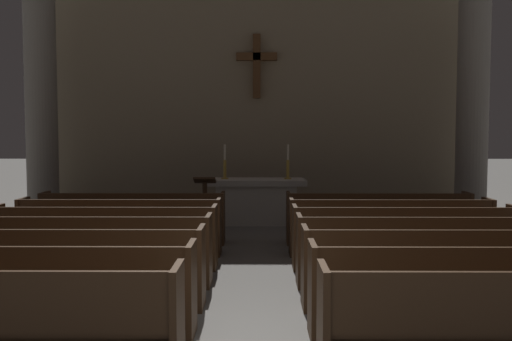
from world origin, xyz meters
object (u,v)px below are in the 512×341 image
Objects in this scene: pew_left_row_6 at (121,226)px; pew_right_row_4 at (423,251)px; pew_right_row_6 at (390,227)px; candlestick_right at (288,168)px; pew_right_row_3 at (447,268)px; altar at (256,200)px; lectern at (205,206)px; pew_left_row_5 at (105,237)px; pew_right_row_7 at (378,218)px; candlestick_left at (225,168)px; pew_left_row_2 at (26,290)px; column_left_third at (41,93)px; pew_right_row_5 at (405,237)px; pew_right_row_2 at (479,291)px; pew_left_row_7 at (134,218)px; column_right_third at (473,93)px; pew_left_row_3 at (60,267)px; pew_left_row_4 at (86,250)px.

pew_left_row_6 and pew_right_row_4 have the same top height.
pew_right_row_6 is 3.67m from candlestick_right.
pew_right_row_3 is 1.51× the size of altar.
candlestick_right is 0.66× the size of lectern.
pew_left_row_5 is 4.87m from pew_right_row_7.
candlestick_left is at bearing 64.60° from pew_left_row_6.
column_left_third reaches higher than pew_left_row_2.
altar is (4.86, -0.26, -2.40)m from column_left_third.
column_left_third reaches higher than pew_left_row_6.
pew_right_row_4 is 0.96m from pew_right_row_5.
pew_right_row_4 is 1.51× the size of altar.
pew_right_row_2 is 3.83m from pew_right_row_6.
pew_right_row_6 is at bearing -90.00° from pew_right_row_7.
pew_right_row_3 is 6.83m from candlestick_left.
pew_left_row_6 is at bearing -120.64° from lectern.
column_left_third is (-7.09, 6.37, 2.46)m from pew_right_row_3.
pew_left_row_7 and pew_right_row_6 have the same top height.
pew_right_row_5 is 4.35× the size of candlestick_right.
pew_left_row_7 is at bearing 180.00° from pew_right_row_7.
pew_right_row_3 is at bearing -112.34° from column_right_third.
pew_left_row_3 and pew_right_row_4 have the same top height.
pew_left_row_4 is at bearing 156.80° from pew_right_row_2.
altar reaches higher than pew_right_row_6.
pew_right_row_3 is at bearing -90.00° from pew_right_row_7.
pew_left_row_4 is at bearing -90.00° from pew_left_row_5.
pew_right_row_7 is (4.47, 0.00, 0.00)m from pew_left_row_7.
altar is at bearing -176.92° from column_right_third.
pew_left_row_3 is 1.00× the size of pew_left_row_6.
candlestick_right reaches higher than pew_right_row_7.
pew_left_row_3 is 1.00× the size of pew_right_row_7.
pew_right_row_4 is at bearing -66.54° from altar.
pew_left_row_5 is at bearing 147.26° from pew_right_row_2.
altar is (-2.24, 7.07, 0.06)m from pew_right_row_2.
pew_right_row_4 is at bearing -90.00° from pew_right_row_7.
candlestick_right is at bearing 0.00° from candlestick_left.
pew_left_row_5 is 1.51× the size of altar.
pew_left_row_5 is at bearing -90.00° from pew_left_row_6.
pew_left_row_7 and pew_right_row_4 have the same top height.
pew_right_row_4 is (4.47, -0.96, 0.00)m from pew_left_row_5.
candlestick_left reaches higher than lectern.
pew_left_row_7 is 1.00× the size of pew_right_row_4.
altar is at bearing 0.00° from candlestick_left.
pew_left_row_2 is 4.35× the size of candlestick_left.
pew_right_row_6 is 4.35× the size of candlestick_right.
pew_left_row_2 and pew_right_row_5 have the same top height.
pew_right_row_7 is (4.47, 0.96, 0.00)m from pew_left_row_6.
column_left_third is at bearing 142.64° from pew_right_row_4.
pew_left_row_2 is at bearing 180.00° from pew_right_row_2.
pew_right_row_3 is (4.47, -0.96, 0.00)m from pew_left_row_4.
pew_left_row_2 is 8.16m from column_left_third.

